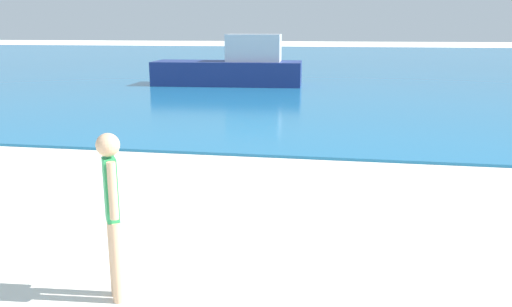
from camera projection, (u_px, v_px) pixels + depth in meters
name	position (u px, v px, depth m)	size (l,w,h in m)	color
water	(339.00, 62.00, 38.91)	(160.00, 60.00, 0.06)	#1E6B9E
person_standing	(112.00, 207.00, 4.77)	(0.23, 0.33, 1.61)	#DDAD84
boat_near	(233.00, 68.00, 22.69)	(6.51, 2.45, 2.18)	navy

